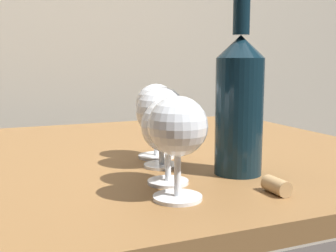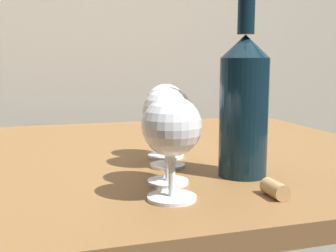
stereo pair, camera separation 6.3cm
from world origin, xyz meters
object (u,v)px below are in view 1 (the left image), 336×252
object	(u,v)px
wine_glass_port	(156,107)
wine_glass_merlot	(178,129)
cork	(276,186)
wine_glass_cabernet	(161,113)
wine_glass_pinot	(168,128)
wine_bottle	(239,101)

from	to	relation	value
wine_glass_port	wine_glass_merlot	bearing A→B (deg)	-104.93
wine_glass_port	cork	bearing A→B (deg)	-75.62
wine_glass_merlot	wine_glass_port	size ratio (longest dim) A/B	0.99
wine_glass_cabernet	cork	world-z (taller)	wine_glass_cabernet
wine_glass_merlot	wine_glass_pinot	size ratio (longest dim) A/B	1.08
wine_glass_cabernet	wine_bottle	world-z (taller)	wine_bottle
wine_bottle	wine_glass_pinot	bearing A→B (deg)	-175.81
wine_glass_cabernet	cork	size ratio (longest dim) A/B	3.25
wine_glass_pinot	cork	size ratio (longest dim) A/B	2.99
wine_glass_cabernet	wine_glass_merlot	bearing A→B (deg)	-105.13
wine_glass_merlot	wine_glass_pinot	world-z (taller)	wine_glass_merlot
wine_glass_cabernet	wine_glass_port	size ratio (longest dim) A/B	0.99
wine_glass_pinot	wine_glass_cabernet	bearing A→B (deg)	73.50
wine_bottle	cork	world-z (taller)	wine_bottle
wine_glass_pinot	cork	world-z (taller)	wine_glass_pinot
wine_glass_merlot	wine_glass_cabernet	distance (m)	0.18
wine_glass_merlot	wine_glass_cabernet	size ratio (longest dim) A/B	1.00
wine_glass_pinot	wine_bottle	world-z (taller)	wine_bottle
wine_glass_pinot	cork	distance (m)	0.17
wine_glass_cabernet	wine_glass_port	bearing A→B (deg)	75.56
wine_glass_pinot	wine_glass_merlot	bearing A→B (deg)	-103.25
wine_glass_port	wine_bottle	distance (m)	0.18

